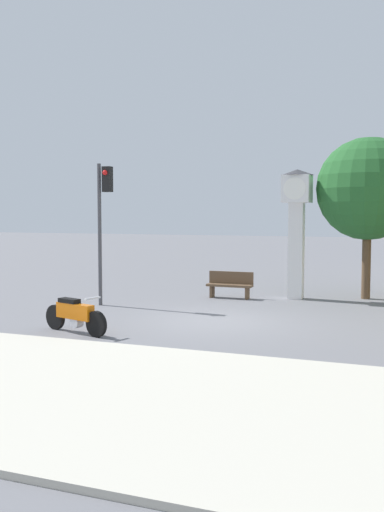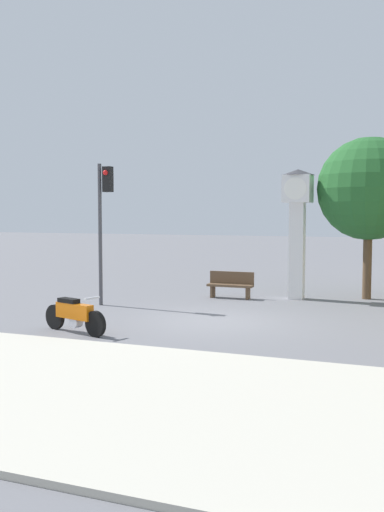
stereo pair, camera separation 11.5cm
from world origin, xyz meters
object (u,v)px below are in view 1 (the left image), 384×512
(motorcycle, at_px, (75,315))
(bench, at_px, (230,284))
(clock_tower, at_px, (297,213))
(street_tree, at_px, (368,189))
(traffic_light, at_px, (103,209))

(motorcycle, height_order, bench, motorcycle)
(clock_tower, bearing_deg, bench, -163.11)
(street_tree, bearing_deg, bench, -161.64)
(clock_tower, height_order, bench, clock_tower)
(traffic_light, distance_m, street_tree, 8.99)
(clock_tower, xyz_separation_m, traffic_light, (-5.51, -3.63, 0.14))
(motorcycle, distance_m, bench, 7.25)
(traffic_light, bearing_deg, motorcycle, -70.31)
(motorcycle, xyz_separation_m, street_tree, (6.35, 8.48, 3.33))
(motorcycle, relative_size, traffic_light, 0.46)
(bench, bearing_deg, traffic_light, -138.31)
(motorcycle, height_order, street_tree, street_tree)
(traffic_light, bearing_deg, bench, 41.69)
(bench, bearing_deg, street_tree, 18.36)
(traffic_light, height_order, bench, traffic_light)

